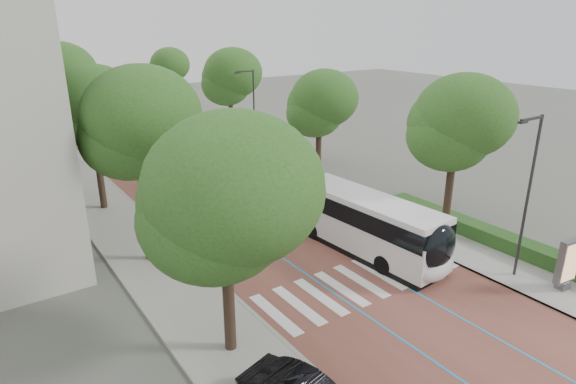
# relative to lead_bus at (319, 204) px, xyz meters

# --- Properties ---
(ground) EXTENTS (160.00, 160.00, 0.00)m
(ground) POSITION_rel_lead_bus_xyz_m (-2.36, -7.08, -1.63)
(ground) COLOR #51544C
(ground) RESTS_ON ground
(road) EXTENTS (11.00, 140.00, 0.02)m
(road) POSITION_rel_lead_bus_xyz_m (-2.36, 32.92, -1.62)
(road) COLOR brown
(road) RESTS_ON ground
(sidewalk_left) EXTENTS (4.00, 140.00, 0.12)m
(sidewalk_left) POSITION_rel_lead_bus_xyz_m (-9.86, 32.92, -1.57)
(sidewalk_left) COLOR gray
(sidewalk_left) RESTS_ON ground
(sidewalk_right) EXTENTS (4.00, 140.00, 0.12)m
(sidewalk_right) POSITION_rel_lead_bus_xyz_m (5.14, 32.92, -1.57)
(sidewalk_right) COLOR gray
(sidewalk_right) RESTS_ON ground
(kerb_left) EXTENTS (0.20, 140.00, 0.14)m
(kerb_left) POSITION_rel_lead_bus_xyz_m (-7.96, 32.92, -1.57)
(kerb_left) COLOR gray
(kerb_left) RESTS_ON ground
(kerb_right) EXTENTS (0.20, 140.00, 0.14)m
(kerb_right) POSITION_rel_lead_bus_xyz_m (3.24, 32.92, -1.57)
(kerb_right) COLOR gray
(kerb_right) RESTS_ON ground
(zebra_crossing) EXTENTS (10.55, 3.60, 0.01)m
(zebra_crossing) POSITION_rel_lead_bus_xyz_m (-2.16, -6.08, -1.60)
(zebra_crossing) COLOR silver
(zebra_crossing) RESTS_ON ground
(lane_line_left) EXTENTS (0.12, 126.00, 0.01)m
(lane_line_left) POSITION_rel_lead_bus_xyz_m (-3.96, 32.92, -1.60)
(lane_line_left) COLOR teal
(lane_line_left) RESTS_ON road
(lane_line_right) EXTENTS (0.12, 126.00, 0.01)m
(lane_line_right) POSITION_rel_lead_bus_xyz_m (-0.76, 32.92, -1.60)
(lane_line_right) COLOR teal
(lane_line_right) RESTS_ON road
(hedge) EXTENTS (1.20, 14.00, 0.80)m
(hedge) POSITION_rel_lead_bus_xyz_m (6.74, -7.08, -1.11)
(hedge) COLOR #1A3E15
(hedge) RESTS_ON sidewalk_right
(streetlight_near) EXTENTS (1.82, 0.20, 8.00)m
(streetlight_near) POSITION_rel_lead_bus_xyz_m (4.26, -10.08, 3.19)
(streetlight_near) COLOR #2D2D30
(streetlight_near) RESTS_ON sidewalk_right
(streetlight_far) EXTENTS (1.82, 0.20, 8.00)m
(streetlight_far) POSITION_rel_lead_bus_xyz_m (4.26, 14.92, 3.19)
(streetlight_far) COLOR #2D2D30
(streetlight_far) RESTS_ON sidewalk_right
(lamp_post_left) EXTENTS (0.14, 0.14, 8.00)m
(lamp_post_left) POSITION_rel_lead_bus_xyz_m (-8.46, 0.92, 2.49)
(lamp_post_left) COLOR #2D2D30
(lamp_post_left) RESTS_ON sidewalk_left
(trees_left) EXTENTS (6.32, 60.96, 9.97)m
(trees_left) POSITION_rel_lead_bus_xyz_m (-9.86, 15.88, 5.28)
(trees_left) COLOR black
(trees_left) RESTS_ON ground
(trees_right) EXTENTS (5.62, 47.09, 9.11)m
(trees_right) POSITION_rel_lead_bus_xyz_m (5.34, 13.68, 4.82)
(trees_right) COLOR black
(trees_right) RESTS_ON ground
(lead_bus) EXTENTS (3.64, 18.51, 3.20)m
(lead_bus) POSITION_rel_lead_bus_xyz_m (0.00, 0.00, 0.00)
(lead_bus) COLOR black
(lead_bus) RESTS_ON ground
(bus_queued_0) EXTENTS (2.59, 12.41, 3.20)m
(bus_queued_0) POSITION_rel_lead_bus_xyz_m (0.71, 16.14, -0.00)
(bus_queued_0) COLOR silver
(bus_queued_0) RESTS_ON ground
(bus_queued_1) EXTENTS (3.27, 12.53, 3.20)m
(bus_queued_1) POSITION_rel_lead_bus_xyz_m (-0.02, 29.43, -0.00)
(bus_queued_1) COLOR silver
(bus_queued_1) RESTS_ON ground
(bus_queued_2) EXTENTS (2.85, 12.46, 3.20)m
(bus_queued_2) POSITION_rel_lead_bus_xyz_m (0.89, 43.13, -0.00)
(bus_queued_2) COLOR silver
(bus_queued_2) RESTS_ON ground
(ad_panel) EXTENTS (1.24, 0.53, 2.51)m
(ad_panel) POSITION_rel_lead_bus_xyz_m (5.05, -12.14, -0.19)
(ad_panel) COLOR #59595B
(ad_panel) RESTS_ON sidewalk_right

